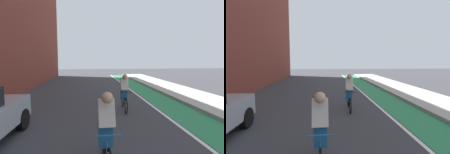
% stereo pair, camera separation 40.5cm
% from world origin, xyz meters
% --- Properties ---
extents(ground_plane, '(71.28, 71.28, 0.00)m').
position_xyz_m(ground_plane, '(0.00, 12.20, 0.00)').
color(ground_plane, '#38383D').
extents(bike_lane_paint, '(1.60, 32.40, 0.00)m').
position_xyz_m(bike_lane_paint, '(3.57, 14.20, 0.00)').
color(bike_lane_paint, '#2D8451').
rests_on(bike_lane_paint, ground).
extents(lane_divider_stripe, '(0.12, 32.40, 0.00)m').
position_xyz_m(lane_divider_stripe, '(2.67, 14.20, 0.00)').
color(lane_divider_stripe, white).
rests_on(lane_divider_stripe, ground).
extents(sidewalk_right, '(2.76, 32.40, 0.14)m').
position_xyz_m(sidewalk_right, '(5.75, 14.20, 0.07)').
color(sidewalk_right, '#A8A59E').
rests_on(sidewalk_right, ground).
extents(cyclist_mid, '(0.48, 1.72, 1.61)m').
position_xyz_m(cyclist_mid, '(0.03, 8.87, 0.81)').
color(cyclist_mid, black).
rests_on(cyclist_mid, ground).
extents(cyclist_trailing, '(0.48, 1.71, 1.61)m').
position_xyz_m(cyclist_trailing, '(1.19, 12.93, 0.85)').
color(cyclist_trailing, black).
rests_on(cyclist_trailing, ground).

